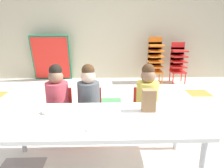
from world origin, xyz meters
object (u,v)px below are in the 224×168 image
Objects in this scene: paper_bag_brown at (149,100)px; donut_powdered_on_plate at (46,111)px; craft_table at (99,122)px; seated_child_near_camera at (57,95)px; paper_plate_near_edge at (46,113)px; kid_chair_red_stack at (178,60)px; paper_plate_center_table at (95,127)px; kid_chair_orange_stack at (155,58)px; folded_activity_table at (51,58)px; seated_child_middle_seat at (89,95)px; seated_child_far_right at (147,94)px.

paper_bag_brown is 0.99m from donut_powdered_on_plate.
donut_powdered_on_plate reaches higher than craft_table.
seated_child_near_camera is 0.50m from paper_plate_near_edge.
kid_chair_red_stack is 3.16m from paper_bag_brown.
seated_child_near_camera is 4.17× the size of paper_bag_brown.
paper_plate_near_edge is at bearing 148.21° from paper_plate_center_table.
folded_activity_table is at bearing 173.96° from kid_chair_orange_stack.
seated_child_middle_seat is (0.37, 0.00, 0.00)m from seated_child_near_camera.
seated_child_middle_seat is at bearing 97.74° from paper_plate_center_table.
seated_child_far_right is at bearing 53.57° from paper_plate_center_table.
kid_chair_red_stack is 4.18× the size of paper_bag_brown.
kid_chair_red_stack is 3.68m from paper_plate_center_table.
paper_bag_brown is at bearing -99.25° from seated_child_far_right.
craft_table is 1.70× the size of folded_activity_table.
paper_plate_center_table is at bearing -99.59° from craft_table.
seated_child_middle_seat is at bearing -127.43° from kid_chair_red_stack.
folded_activity_table is 6.04× the size of paper_plate_center_table.
paper_bag_brown is 0.99m from paper_plate_near_edge.
kid_chair_red_stack is at bearing -0.02° from kid_chair_orange_stack.
seated_child_middle_seat is 0.88× the size of kid_chair_orange_stack.
seated_child_near_camera is at bearing -75.11° from folded_activity_table.
seated_child_far_right is 1.17m from paper_plate_near_edge.
kid_chair_orange_stack is 5.78× the size of paper_plate_near_edge.
folded_activity_table reaches higher than paper_plate_near_edge.
seated_child_far_right is at bearing 25.18° from paper_plate_near_edge.
craft_table is 0.63m from seated_child_middle_seat.
seated_child_near_camera reaches higher than donut_powdered_on_plate.
paper_plate_center_table is (-1.23, -3.23, -0.03)m from kid_chair_orange_stack.
kid_chair_orange_stack is 0.54m from kid_chair_red_stack.
donut_powdered_on_plate is (0.00, 0.00, 0.02)m from paper_plate_near_edge.
folded_activity_table is (-1.09, 2.69, -0.02)m from seated_child_middle_seat.
kid_chair_orange_stack reaches higher than paper_plate_near_edge.
seated_child_near_camera is at bearing 180.00° from seated_child_far_right.
paper_plate_center_table is (-1.76, -3.23, 0.03)m from kid_chair_red_stack.
donut_powdered_on_plate is (-0.98, -0.04, -0.09)m from paper_bag_brown.
seated_child_near_camera is 1.06m from seated_child_far_right.
seated_child_far_right is 1.17m from donut_powdered_on_plate.
craft_table is 8.40× the size of paper_bag_brown.
paper_bag_brown is at bearing 2.23° from paper_plate_near_edge.
seated_child_middle_seat is 0.80m from paper_plate_center_table.
paper_bag_brown is at bearing 2.23° from donut_powdered_on_plate.
paper_plate_near_edge is at bearing -177.77° from paper_bag_brown.
paper_plate_center_table is at bearing -31.79° from donut_powdered_on_plate.
paper_bag_brown is 1.22× the size of paper_plate_near_edge.
paper_plate_center_table is at bearing -118.56° from kid_chair_red_stack.
kid_chair_red_stack is at bearing -4.96° from folded_activity_table.
seated_child_near_camera is at bearing 155.02° from paper_bag_brown.
folded_activity_table reaches higher than seated_child_near_camera.
kid_chair_red_stack is 2.96m from folded_activity_table.
folded_activity_table is 10.15× the size of donut_powdered_on_plate.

